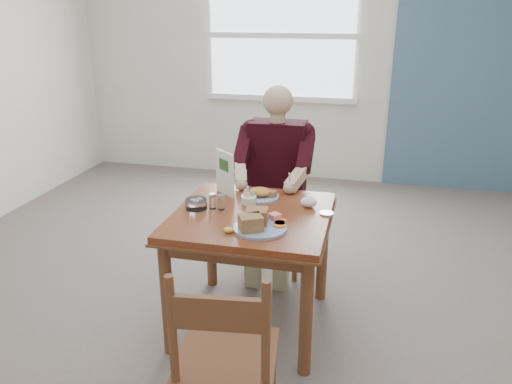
% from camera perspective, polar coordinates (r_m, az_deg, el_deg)
% --- Properties ---
extents(floor, '(6.00, 6.00, 0.00)m').
position_cam_1_polar(floor, '(3.28, -0.48, -14.60)').
color(floor, '#61554F').
rests_on(floor, ground).
extents(wall_back, '(5.50, 0.00, 5.50)m').
position_cam_1_polar(wall_back, '(5.67, 7.05, 15.27)').
color(wall_back, silver).
rests_on(wall_back, ground).
extents(accent_panel, '(1.60, 0.02, 2.80)m').
position_cam_1_polar(accent_panel, '(5.69, 23.71, 13.81)').
color(accent_panel, '#456581').
rests_on(accent_panel, ground).
extents(lemon_wedge, '(0.07, 0.06, 0.03)m').
position_cam_1_polar(lemon_wedge, '(2.66, -3.14, -4.35)').
color(lemon_wedge, yellow).
rests_on(lemon_wedge, table).
extents(napkin, '(0.10, 0.08, 0.06)m').
position_cam_1_polar(napkin, '(3.01, 6.04, -1.14)').
color(napkin, white).
rests_on(napkin, table).
extents(metal_dish, '(0.09, 0.09, 0.01)m').
position_cam_1_polar(metal_dish, '(2.93, 8.07, -2.43)').
color(metal_dish, silver).
rests_on(metal_dish, table).
extents(window, '(1.72, 0.04, 1.42)m').
position_cam_1_polar(window, '(5.69, 2.90, 17.42)').
color(window, white).
rests_on(window, wall_back).
extents(table, '(0.92, 0.92, 0.75)m').
position_cam_1_polar(table, '(2.96, -0.51, -4.40)').
color(table, brown).
rests_on(table, ground).
extents(chair_far, '(0.42, 0.42, 0.95)m').
position_cam_1_polar(chair_far, '(3.74, 2.44, -1.69)').
color(chair_far, brown).
rests_on(chair_far, ground).
extents(chair_near, '(0.47, 0.47, 0.95)m').
position_cam_1_polar(chair_near, '(2.22, -3.49, -18.71)').
color(chair_near, brown).
rests_on(chair_near, ground).
extents(diner, '(0.53, 0.56, 1.39)m').
position_cam_1_polar(diner, '(3.55, 2.23, 2.78)').
color(diner, gray).
rests_on(diner, chair_far).
extents(near_plate, '(0.38, 0.38, 0.10)m').
position_cam_1_polar(near_plate, '(2.69, 0.18, -3.54)').
color(near_plate, white).
rests_on(near_plate, table).
extents(far_plate, '(0.29, 0.29, 0.07)m').
position_cam_1_polar(far_plate, '(3.14, 0.55, -0.23)').
color(far_plate, white).
rests_on(far_plate, table).
extents(caddy, '(0.10, 0.10, 0.07)m').
position_cam_1_polar(caddy, '(3.04, -0.83, -0.91)').
color(caddy, white).
rests_on(caddy, table).
extents(shakers, '(0.10, 0.05, 0.09)m').
position_cam_1_polar(shakers, '(2.96, -4.49, -1.09)').
color(shakers, white).
rests_on(shakers, table).
extents(creamer, '(0.17, 0.17, 0.06)m').
position_cam_1_polar(creamer, '(2.99, -6.85, -1.34)').
color(creamer, white).
rests_on(creamer, table).
extents(menu, '(0.15, 0.14, 0.28)m').
position_cam_1_polar(menu, '(3.17, -3.58, 2.21)').
color(menu, white).
rests_on(menu, table).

